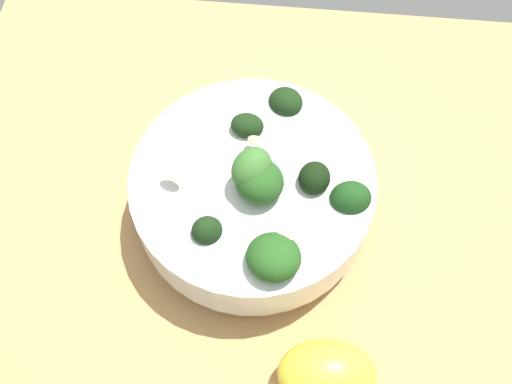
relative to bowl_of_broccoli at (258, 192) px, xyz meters
The scene contains 3 objects.
ground_plane 7.71cm from the bowl_of_broccoli, 84.09° to the left, with size 61.94×61.94×3.72cm, color tan.
bowl_of_broccoli is the anchor object (origin of this frame).
lemon_wedge 16.13cm from the bowl_of_broccoli, 115.00° to the left, with size 7.70×5.45×5.16cm, color yellow.
Camera 1 is at (-2.67, 19.72, 50.08)cm, focal length 41.92 mm.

